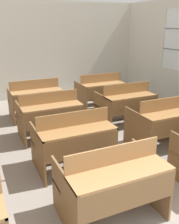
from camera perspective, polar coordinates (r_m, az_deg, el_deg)
name	(u,v)px	position (r m, az deg, el deg)	size (l,w,h in m)	color
wall_back	(24,51)	(7.85, -13.97, 12.69)	(7.05, 0.06, 2.72)	beige
bench_front_center	(112,182)	(3.06, 4.94, -14.85)	(1.13, 0.82, 0.91)	brown
bench_second_center	(74,140)	(4.02, -3.49, -6.00)	(1.13, 0.82, 0.91)	brown
bench_second_right	(165,122)	(4.89, 16.03, -2.06)	(1.13, 0.82, 0.91)	brown
bench_third_center	(50,114)	(5.13, -8.68, -0.52)	(1.13, 0.82, 0.91)	brown
bench_third_right	(126,103)	(5.80, 7.92, 1.85)	(1.13, 0.82, 0.91)	brown
bench_back_center	(35,99)	(6.24, -11.72, 2.87)	(1.13, 0.82, 0.91)	brown
bench_back_right	(101,91)	(6.83, 2.45, 4.66)	(1.13, 0.82, 0.91)	brown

